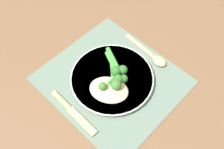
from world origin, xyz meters
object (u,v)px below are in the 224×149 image
at_px(plate, 112,78).
at_px(broccoli_stalk_rear, 118,68).
at_px(chicken_fillet, 109,90).
at_px(knife, 72,112).
at_px(broccoli_stalk_left, 118,76).
at_px(spoon, 154,57).
at_px(broccoli_stalk_front, 112,79).

xyz_separation_m(plate, broccoli_stalk_rear, (0.00, -0.03, 0.02)).
bearing_deg(chicken_fillet, plate, -56.51).
xyz_separation_m(chicken_fillet, broccoli_stalk_rear, (0.03, -0.07, 0.00)).
bearing_deg(knife, plate, 179.02).
bearing_deg(broccoli_stalk_left, knife, 16.24).
bearing_deg(broccoli_stalk_left, spoon, -166.18).
bearing_deg(spoon, knife, -4.72).
distance_m(plate, spoon, 0.16).
height_order(chicken_fillet, broccoli_stalk_rear, broccoli_stalk_rear).
bearing_deg(broccoli_stalk_rear, chicken_fillet, 48.10).
height_order(broccoli_stalk_front, knife, broccoli_stalk_front).
bearing_deg(spoon, broccoli_stalk_rear, -16.70).
relative_size(broccoli_stalk_rear, knife, 0.61).
height_order(broccoli_stalk_left, spoon, broccoli_stalk_left).
relative_size(knife, spoon, 1.04).
distance_m(broccoli_stalk_front, broccoli_stalk_rear, 0.04).
bearing_deg(spoon, broccoli_stalk_front, -7.26).
xyz_separation_m(plate, chicken_fillet, (-0.03, 0.04, 0.02)).
distance_m(plate, broccoli_stalk_rear, 0.04).
relative_size(broccoli_stalk_front, knife, 0.46).
relative_size(broccoli_stalk_left, spoon, 0.70).
xyz_separation_m(plate, broccoli_stalk_front, (-0.01, 0.01, 0.02)).
relative_size(plate, knife, 1.38).
xyz_separation_m(plate, spoon, (-0.04, -0.15, -0.00)).
xyz_separation_m(broccoli_stalk_left, knife, (0.02, 0.16, -0.02)).
xyz_separation_m(broccoli_stalk_left, spoon, (-0.03, -0.14, -0.02)).
distance_m(broccoli_stalk_front, spoon, 0.17).
height_order(broccoli_stalk_rear, spoon, broccoli_stalk_rear).
height_order(plate, chicken_fillet, chicken_fillet).
bearing_deg(broccoli_stalk_front, chicken_fillet, 72.95).
relative_size(broccoli_stalk_rear, spoon, 0.63).
bearing_deg(broccoli_stalk_front, broccoli_stalk_left, -158.07).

